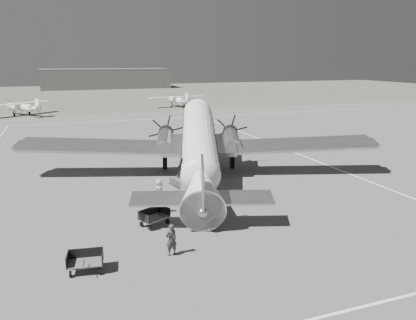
% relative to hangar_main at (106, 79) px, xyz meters
% --- Properties ---
extents(ground, '(260.00, 260.00, 0.00)m').
position_rel_hangar_main_xyz_m(ground, '(-5.00, -120.00, -3.30)').
color(ground, slate).
rests_on(ground, ground).
extents(taxi_line_near, '(60.00, 0.15, 0.01)m').
position_rel_hangar_main_xyz_m(taxi_line_near, '(-5.00, -134.00, -3.29)').
color(taxi_line_near, white).
rests_on(taxi_line_near, ground).
extents(taxi_line_right, '(0.15, 80.00, 0.01)m').
position_rel_hangar_main_xyz_m(taxi_line_right, '(7.00, -120.00, -3.29)').
color(taxi_line_right, white).
rests_on(taxi_line_right, ground).
extents(taxi_line_horizon, '(90.00, 0.15, 0.01)m').
position_rel_hangar_main_xyz_m(taxi_line_horizon, '(-5.00, -80.00, -3.29)').
color(taxi_line_horizon, white).
rests_on(taxi_line_horizon, ground).
extents(grass_infield, '(260.00, 90.00, 0.01)m').
position_rel_hangar_main_xyz_m(grass_infield, '(-5.00, -25.00, -3.30)').
color(grass_infield, '#5E5B4F').
rests_on(grass_infield, ground).
extents(hangar_main, '(42.00, 14.00, 6.60)m').
position_rel_hangar_main_xyz_m(hangar_main, '(0.00, 0.00, 0.00)').
color(hangar_main, slate).
rests_on(hangar_main, ground).
extents(dc3_airliner, '(34.83, 28.90, 5.70)m').
position_rel_hangar_main_xyz_m(dc3_airliner, '(-5.64, -115.84, -0.45)').
color(dc3_airliner, silver).
rests_on(dc3_airliner, ground).
extents(light_plane_left, '(15.15, 14.70, 2.44)m').
position_rel_hangar_main_xyz_m(light_plane_left, '(-21.80, -67.78, -2.08)').
color(light_plane_left, white).
rests_on(light_plane_left, ground).
extents(light_plane_right, '(12.76, 10.83, 2.43)m').
position_rel_hangar_main_xyz_m(light_plane_right, '(7.20, -64.67, -2.08)').
color(light_plane_right, white).
rests_on(light_plane_right, ground).
extents(baggage_cart_near, '(2.09, 1.88, 0.97)m').
position_rel_hangar_main_xyz_m(baggage_cart_near, '(-10.95, -123.32, -2.81)').
color(baggage_cart_near, '#565656').
rests_on(baggage_cart_near, ground).
extents(baggage_cart_far, '(1.81, 1.40, 0.94)m').
position_rel_hangar_main_xyz_m(baggage_cart_far, '(-15.05, -127.48, -2.83)').
color(baggage_cart_far, '#565656').
rests_on(baggage_cart_far, ground).
extents(ground_crew, '(0.66, 0.51, 1.62)m').
position_rel_hangar_main_xyz_m(ground_crew, '(-10.98, -127.24, -2.49)').
color(ground_crew, '#323232').
rests_on(ground_crew, ground).
extents(ramp_agent, '(0.83, 0.95, 1.68)m').
position_rel_hangar_main_xyz_m(ramp_agent, '(-10.38, -121.55, -2.46)').
color(ramp_agent, '#B0B0AE').
rests_on(ramp_agent, ground).
extents(passenger, '(0.72, 0.91, 1.65)m').
position_rel_hangar_main_xyz_m(passenger, '(-9.76, -119.61, -2.48)').
color(passenger, '#B4B4B2').
rests_on(passenger, ground).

